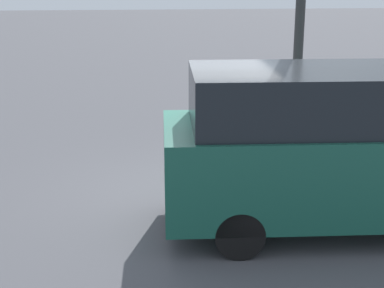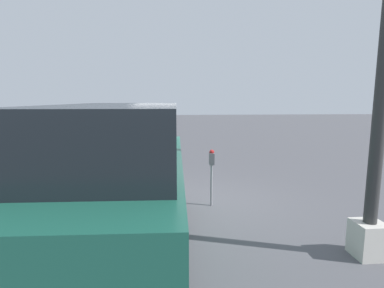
% 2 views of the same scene
% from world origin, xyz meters
% --- Properties ---
extents(ground_plane, '(80.00, 80.00, 0.00)m').
position_xyz_m(ground_plane, '(0.00, 0.00, 0.00)').
color(ground_plane, '#4C4C51').
extents(parking_meter_near, '(0.21, 0.12, 1.30)m').
position_xyz_m(parking_meter_near, '(-0.02, 0.44, 0.96)').
color(parking_meter_near, gray).
rests_on(parking_meter_near, ground).
extents(lamp_post, '(0.44, 0.44, 7.04)m').
position_xyz_m(lamp_post, '(2.41, 2.51, 2.71)').
color(lamp_post, beige).
rests_on(lamp_post, ground).
extents(parked_van, '(5.10, 2.04, 2.33)m').
position_xyz_m(parked_van, '(2.08, -1.28, 1.24)').
color(parked_van, '#195142').
rests_on(parked_van, ground).
extents(car_distant, '(4.63, 2.12, 1.50)m').
position_xyz_m(car_distant, '(-12.70, -5.85, 0.79)').
color(car_distant, '#9E9EA3').
rests_on(car_distant, ground).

